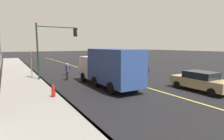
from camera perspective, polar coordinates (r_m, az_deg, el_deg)
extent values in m
plane|color=black|center=(19.06, 2.38, -2.97)|extent=(200.00, 200.00, 0.00)
cube|color=gray|center=(16.21, -24.87, -5.31)|extent=(80.00, 3.67, 0.15)
cube|color=slate|center=(16.44, -18.76, -4.82)|extent=(80.00, 0.16, 0.15)
cube|color=#D8CC4C|center=(19.06, 2.38, -2.95)|extent=(80.00, 0.16, 0.01)
cube|color=#262D38|center=(38.41, -31.36, 5.61)|extent=(13.20, 0.06, 1.10)
cube|color=navy|center=(22.95, 6.29, 0.39)|extent=(4.24, 1.79, 0.66)
cube|color=black|center=(23.07, 5.96, 1.91)|extent=(2.26, 1.65, 0.51)
cylinder|color=black|center=(22.45, 10.20, -0.70)|extent=(0.60, 0.22, 0.60)
cylinder|color=black|center=(21.36, 6.62, -1.05)|extent=(0.60, 0.22, 0.60)
cylinder|color=black|center=(24.62, 5.99, 0.11)|extent=(0.60, 0.22, 0.60)
cylinder|color=black|center=(23.64, 2.55, -0.17)|extent=(0.60, 0.22, 0.60)
cube|color=tan|center=(15.77, 25.69, -3.55)|extent=(4.41, 1.74, 0.71)
cube|color=black|center=(15.66, 25.89, -1.36)|extent=(2.25, 1.60, 0.51)
cylinder|color=black|center=(14.38, 28.50, -6.19)|extent=(0.60, 0.22, 0.60)
cylinder|color=black|center=(17.34, 23.23, -3.65)|extent=(0.60, 0.22, 0.60)
cylinder|color=black|center=(16.03, 19.59, -4.35)|extent=(0.60, 0.22, 0.60)
cube|color=silver|center=(18.23, -5.71, 1.09)|extent=(2.18, 2.27, 1.98)
cube|color=#2D4C93|center=(14.69, 0.72, 1.11)|extent=(5.46, 2.27, 2.78)
cylinder|color=black|center=(17.95, -8.81, -2.26)|extent=(0.90, 0.28, 0.90)
cylinder|color=black|center=(18.83, -2.67, -1.71)|extent=(0.90, 0.28, 0.90)
cylinder|color=black|center=(13.22, -0.29, -5.73)|extent=(0.90, 0.28, 0.90)
cylinder|color=black|center=(14.40, 7.23, -4.68)|extent=(0.90, 0.28, 0.90)
cylinder|color=black|center=(15.59, -5.30, -3.70)|extent=(0.90, 0.28, 0.90)
cylinder|color=black|center=(16.60, 1.50, -2.97)|extent=(0.90, 0.28, 0.90)
cylinder|color=#383838|center=(19.00, -13.52, -1.89)|extent=(0.16, 0.16, 0.87)
cylinder|color=#383838|center=(19.20, -13.82, -1.80)|extent=(0.16, 0.16, 0.87)
cube|color=#334C8C|center=(18.99, -13.74, 0.41)|extent=(0.45, 0.29, 0.65)
sphere|color=tan|center=(18.94, -13.78, 1.74)|extent=(0.23, 0.23, 0.23)
cube|color=black|center=(19.06, -13.28, 0.55)|extent=(0.28, 0.20, 0.34)
cylinder|color=#1E3823|center=(19.48, -22.10, 5.09)|extent=(0.16, 0.16, 5.66)
cylinder|color=#1E3823|center=(19.95, -16.47, 12.67)|extent=(0.10, 4.12, 0.10)
cube|color=black|center=(20.43, -11.39, 11.44)|extent=(0.28, 0.30, 0.90)
sphere|color=#360605|center=(20.51, -10.92, 12.28)|extent=(0.18, 0.18, 0.18)
sphere|color=gold|center=(20.49, -10.90, 11.44)|extent=(0.18, 0.18, 0.18)
sphere|color=black|center=(20.47, -10.88, 10.60)|extent=(0.18, 0.18, 0.18)
cylinder|color=slate|center=(20.66, -23.75, 1.41)|extent=(0.08, 0.08, 2.99)
cube|color=white|center=(20.57, -24.00, 4.99)|extent=(0.60, 0.02, 0.20)
cube|color=#DB5919|center=(20.59, -23.95, 4.02)|extent=(0.44, 0.02, 0.28)
cylinder|color=red|center=(12.71, -17.74, -6.88)|extent=(0.24, 0.24, 0.80)
sphere|color=red|center=(12.61, -17.82, -4.94)|extent=(0.20, 0.20, 0.20)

